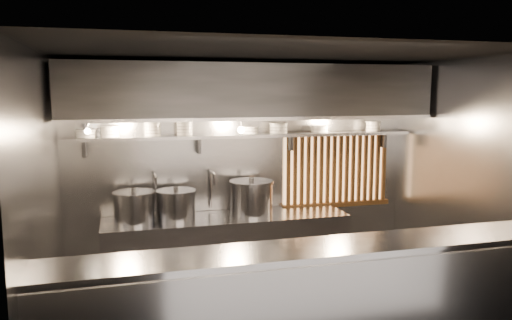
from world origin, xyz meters
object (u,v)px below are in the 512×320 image
stock_pot_right (251,198)px  heat_lamp (85,126)px  stock_pot_left (134,207)px  stock_pot_mid (176,205)px  pendant_bulb (241,130)px

stock_pot_right → heat_lamp: bearing=-171.0°
heat_lamp → stock_pot_left: (0.49, 0.27, -0.98)m
stock_pot_mid → heat_lamp: bearing=-162.5°
pendant_bulb → stock_pot_right: size_ratio=0.25×
heat_lamp → stock_pot_left: bearing=29.1°
stock_pot_mid → stock_pot_right: stock_pot_right is taller
pendant_bulb → stock_pot_left: pendant_bulb is taller
stock_pot_left → stock_pot_right: (1.43, 0.03, 0.03)m
heat_lamp → stock_pot_right: bearing=9.0°
stock_pot_mid → stock_pot_right: bearing=-0.5°
stock_pot_left → pendant_bulb: bearing=3.4°
heat_lamp → stock_pot_left: heat_lamp is taller
pendant_bulb → stock_pot_left: 1.58m
stock_pot_right → stock_pot_mid: bearing=179.5°
pendant_bulb → stock_pot_mid: size_ratio=0.31×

